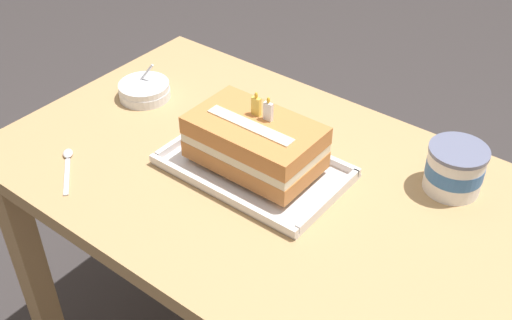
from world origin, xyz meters
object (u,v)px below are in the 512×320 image
(bowl_stack, at_px, (144,90))
(ice_cream_tub, at_px, (455,169))
(foil_tray, at_px, (254,168))
(birthday_cake, at_px, (254,143))
(serving_spoon_near_tray, at_px, (68,161))

(bowl_stack, bearing_deg, ice_cream_tub, 10.46)
(foil_tray, xyz_separation_m, ice_cream_tub, (0.35, 0.20, 0.04))
(birthday_cake, bearing_deg, bowl_stack, 170.51)
(foil_tray, bearing_deg, birthday_cake, 90.00)
(bowl_stack, xyz_separation_m, serving_spoon_near_tray, (0.06, -0.28, -0.01))
(serving_spoon_near_tray, bearing_deg, ice_cream_tub, 31.96)
(birthday_cake, bearing_deg, foil_tray, -90.00)
(bowl_stack, bearing_deg, foil_tray, -9.50)
(foil_tray, height_order, ice_cream_tub, ice_cream_tub)
(foil_tray, distance_m, ice_cream_tub, 0.40)
(birthday_cake, relative_size, serving_spoon_near_tray, 2.10)
(bowl_stack, xyz_separation_m, ice_cream_tub, (0.73, 0.14, 0.03))
(foil_tray, height_order, bowl_stack, bowl_stack)
(serving_spoon_near_tray, bearing_deg, bowl_stack, 102.00)
(ice_cream_tub, relative_size, serving_spoon_near_tray, 0.93)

